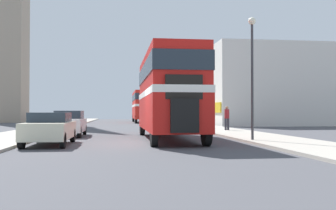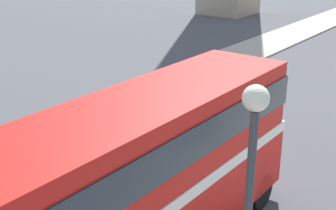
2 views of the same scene
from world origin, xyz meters
TOP-DOWN VIEW (x-y plane):
  - double_decker_bus at (1.65, 2.22)m, footprint 2.53×10.07m
  - car_parked_mid at (-3.83, 5.53)m, footprint 1.70×4.05m

SIDE VIEW (x-z plane):
  - car_parked_mid at x=-3.83m, z-range 0.02..1.54m
  - double_decker_bus at x=1.65m, z-range 0.42..4.78m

